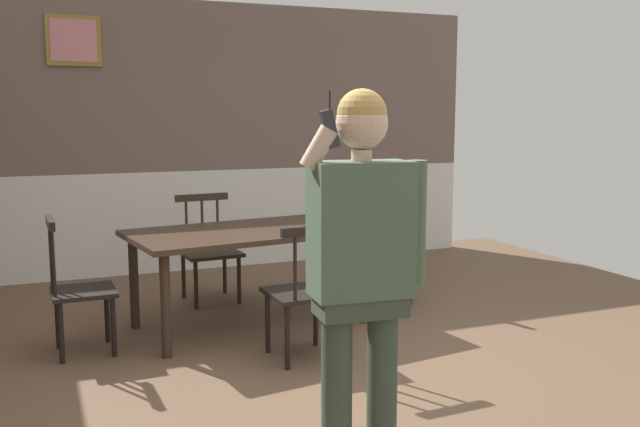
{
  "coord_description": "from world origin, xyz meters",
  "views": [
    {
      "loc": [
        -1.68,
        -3.81,
        1.65
      ],
      "look_at": [
        -0.26,
        -0.35,
        1.11
      ],
      "focal_mm": 39.59,
      "sensor_mm": 36.0,
      "label": 1
    }
  ],
  "objects_px": {
    "chair_near_window": "(209,249)",
    "chair_opposite_corner": "(77,288)",
    "person_figure": "(362,255)",
    "dining_table": "(250,240)",
    "chair_by_doorway": "(386,250)",
    "chair_at_table_head": "(304,292)"
  },
  "relations": [
    {
      "from": "chair_at_table_head",
      "to": "person_figure",
      "type": "distance_m",
      "value": 1.64
    },
    {
      "from": "chair_by_doorway",
      "to": "chair_opposite_corner",
      "type": "height_order",
      "value": "chair_opposite_corner"
    },
    {
      "from": "chair_by_doorway",
      "to": "chair_near_window",
      "type": "bearing_deg",
      "value": 49.69
    },
    {
      "from": "chair_near_window",
      "to": "chair_by_doorway",
      "type": "height_order",
      "value": "chair_by_doorway"
    },
    {
      "from": "chair_near_window",
      "to": "chair_at_table_head",
      "type": "bearing_deg",
      "value": 93.55
    },
    {
      "from": "chair_by_doorway",
      "to": "chair_opposite_corner",
      "type": "distance_m",
      "value": 2.57
    },
    {
      "from": "chair_near_window",
      "to": "chair_opposite_corner",
      "type": "height_order",
      "value": "chair_opposite_corner"
    },
    {
      "from": "chair_opposite_corner",
      "to": "person_figure",
      "type": "relative_size",
      "value": 0.54
    },
    {
      "from": "dining_table",
      "to": "chair_opposite_corner",
      "type": "bearing_deg",
      "value": -172.27
    },
    {
      "from": "chair_by_doorway",
      "to": "dining_table",
      "type": "bearing_deg",
      "value": 83.98
    },
    {
      "from": "dining_table",
      "to": "person_figure",
      "type": "xyz_separation_m",
      "value": [
        -0.19,
        -2.37,
        0.35
      ]
    },
    {
      "from": "dining_table",
      "to": "person_figure",
      "type": "distance_m",
      "value": 2.4
    },
    {
      "from": "chair_near_window",
      "to": "chair_by_doorway",
      "type": "xyz_separation_m",
      "value": [
        1.39,
        -0.68,
        0.02
      ]
    },
    {
      "from": "dining_table",
      "to": "chair_near_window",
      "type": "height_order",
      "value": "chair_near_window"
    },
    {
      "from": "dining_table",
      "to": "chair_opposite_corner",
      "type": "relative_size",
      "value": 2.01
    },
    {
      "from": "chair_near_window",
      "to": "person_figure",
      "type": "relative_size",
      "value": 0.53
    },
    {
      "from": "chair_opposite_corner",
      "to": "person_figure",
      "type": "distance_m",
      "value": 2.52
    },
    {
      "from": "chair_near_window",
      "to": "chair_opposite_corner",
      "type": "bearing_deg",
      "value": 37.73
    },
    {
      "from": "chair_at_table_head",
      "to": "dining_table",
      "type": "bearing_deg",
      "value": 95.41
    },
    {
      "from": "dining_table",
      "to": "chair_near_window",
      "type": "relative_size",
      "value": 2.07
    },
    {
      "from": "chair_near_window",
      "to": "person_figure",
      "type": "bearing_deg",
      "value": 84.59
    },
    {
      "from": "chair_by_doorway",
      "to": "chair_opposite_corner",
      "type": "relative_size",
      "value": 0.99
    }
  ]
}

